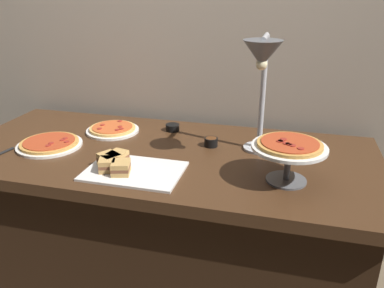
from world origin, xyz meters
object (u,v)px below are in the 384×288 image
pizza_plate_center (113,129)px  sandwich_platter (124,167)px  sauce_cup_far (211,142)px  pizza_plate_raised_stand (289,150)px  sauce_cup_near (173,127)px  pizza_plate_front (50,144)px  heat_lamp (262,67)px

pizza_plate_center → sandwich_platter: sandwich_platter is taller
sauce_cup_far → pizza_plate_raised_stand: bearing=-37.2°
pizza_plate_center → sauce_cup_near: (0.29, 0.09, 0.01)m
pizza_plate_center → sauce_cup_far: sauce_cup_far is taller
sauce_cup_far → pizza_plate_front: bearing=-165.2°
pizza_plate_raised_stand → pizza_plate_front: bearing=176.1°
pizza_plate_center → sauce_cup_far: size_ratio=4.29×
heat_lamp → sauce_cup_near: heat_lamp is taller
heat_lamp → pizza_plate_front: (-0.94, -0.08, -0.39)m
pizza_plate_front → sandwich_platter: sandwich_platter is taller
sauce_cup_near → sauce_cup_far: (0.23, -0.15, 0.00)m
pizza_plate_raised_stand → pizza_plate_center: bearing=159.5°
pizza_plate_center → sandwich_platter: bearing=-59.1°
pizza_plate_front → pizza_plate_raised_stand: 1.08m
sauce_cup_near → heat_lamp: bearing=-30.7°
pizza_plate_center → sandwich_platter: (0.24, -0.40, 0.01)m
heat_lamp → pizza_plate_center: heat_lamp is taller
pizza_plate_front → pizza_plate_raised_stand: (1.07, -0.07, 0.12)m
heat_lamp → sauce_cup_far: (-0.22, 0.11, -0.38)m
sandwich_platter → sauce_cup_far: bearing=50.5°
pizza_plate_front → sauce_cup_near: size_ratio=4.21×
heat_lamp → pizza_plate_center: (-0.74, 0.18, -0.39)m
heat_lamp → sandwich_platter: size_ratio=1.35×
sandwich_platter → sauce_cup_far: size_ratio=6.18×
pizza_plate_center → sauce_cup_far: (0.53, -0.06, 0.01)m
sauce_cup_near → sandwich_platter: bearing=-95.6°
pizza_plate_front → sandwich_platter: 0.46m
pizza_plate_front → pizza_plate_raised_stand: size_ratio=1.06×
pizza_plate_front → pizza_plate_center: same height
pizza_plate_center → sauce_cup_near: size_ratio=3.79×
heat_lamp → pizza_plate_front: bearing=-175.3°
heat_lamp → sandwich_platter: (-0.50, -0.23, -0.38)m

